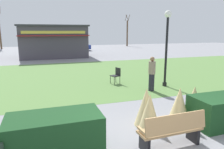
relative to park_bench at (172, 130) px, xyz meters
name	(u,v)px	position (x,y,z in m)	size (l,w,h in m)	color
lawn_patch	(83,75)	(-0.40, 9.71, -0.48)	(36.00, 12.00, 0.01)	#5B8442
park_bench	(172,130)	(0.00, 0.00, 0.00)	(1.72, 0.57, 0.95)	tan
hedge_left	(55,135)	(-2.79, 0.60, 0.02)	(2.17, 1.10, 1.01)	#19421E
ornamental_grass_behind_left	(179,106)	(1.03, 1.15, 0.12)	(0.74, 0.74, 1.20)	#D1BC7F
ornamental_grass_behind_right	(150,111)	(0.01, 1.18, 0.06)	(0.66, 0.66, 1.08)	#D1BC7F
ornamental_grass_behind_center	(194,101)	(1.98, 1.62, 0.04)	(0.68, 0.68, 1.04)	#D1BC7F
ornamental_grass_behind_far	(146,107)	(0.02, 1.42, 0.12)	(0.73, 0.73, 1.19)	#D1BC7F
lamppost_mid	(167,39)	(3.23, 5.46, 2.01)	(0.36, 0.36, 3.93)	black
food_kiosk	(53,41)	(-1.53, 21.06, 1.30)	(7.32, 5.50, 3.54)	#47424C
cafe_chair_east	(116,74)	(0.96, 6.81, 0.05)	(0.55, 0.55, 0.89)	black
person_strolling	(152,74)	(2.10, 4.86, 0.38)	(0.34, 0.34, 1.69)	#23232D
parked_car_west_slot	(40,47)	(-3.06, 27.73, 0.16)	(4.31, 2.27, 1.20)	black
parked_car_center_slot	(76,46)	(2.04, 27.73, 0.16)	(4.26, 2.16, 1.20)	navy
tree_left_bg	(0,30)	(-9.09, 35.24, 2.54)	(0.91, 0.96, 6.77)	brown
tree_right_bg	(127,33)	(13.02, 34.37, 2.11)	(0.91, 0.96, 5.92)	brown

